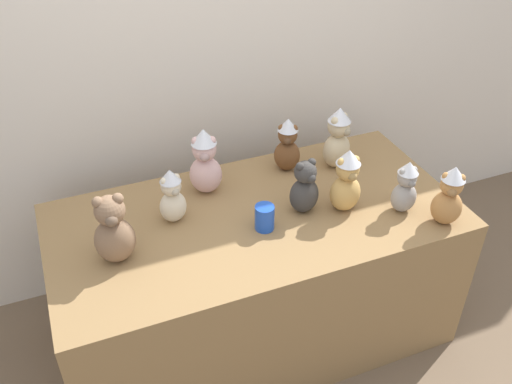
{
  "coord_description": "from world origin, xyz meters",
  "views": [
    {
      "loc": [
        -0.7,
        -1.49,
        2.2
      ],
      "look_at": [
        0.0,
        0.25,
        0.84
      ],
      "focal_mm": 39.57,
      "sensor_mm": 36.0,
      "label": 1
    }
  ],
  "objects_px": {
    "teddy_bear_charcoal": "(305,188)",
    "party_cup_blue": "(264,218)",
    "teddy_bear_blush": "(205,162)",
    "teddy_bear_cream": "(172,196)",
    "teddy_bear_ash": "(405,187)",
    "teddy_bear_sand": "(338,138)",
    "display_table": "(256,276)",
    "teddy_bear_caramel": "(449,196)",
    "teddy_bear_chestnut": "(287,145)",
    "teddy_bear_honey": "(346,181)",
    "teddy_bear_mocha": "(113,231)"
  },
  "relations": [
    {
      "from": "party_cup_blue",
      "to": "teddy_bear_chestnut",
      "type": "bearing_deg",
      "value": 53.62
    },
    {
      "from": "teddy_bear_charcoal",
      "to": "teddy_bear_sand",
      "type": "bearing_deg",
      "value": 31.74
    },
    {
      "from": "display_table",
      "to": "teddy_bear_charcoal",
      "type": "xyz_separation_m",
      "value": [
        0.2,
        -0.05,
        0.48
      ]
    },
    {
      "from": "teddy_bear_blush",
      "to": "teddy_bear_charcoal",
      "type": "height_order",
      "value": "teddy_bear_blush"
    },
    {
      "from": "teddy_bear_chestnut",
      "to": "teddy_bear_sand",
      "type": "distance_m",
      "value": 0.24
    },
    {
      "from": "teddy_bear_blush",
      "to": "teddy_bear_sand",
      "type": "bearing_deg",
      "value": 13.64
    },
    {
      "from": "display_table",
      "to": "teddy_bear_chestnut",
      "type": "bearing_deg",
      "value": 45.81
    },
    {
      "from": "teddy_bear_honey",
      "to": "teddy_bear_mocha",
      "type": "bearing_deg",
      "value": 179.46
    },
    {
      "from": "teddy_bear_blush",
      "to": "teddy_bear_chestnut",
      "type": "relative_size",
      "value": 1.17
    },
    {
      "from": "teddy_bear_cream",
      "to": "teddy_bear_mocha",
      "type": "xyz_separation_m",
      "value": [
        -0.26,
        -0.15,
        0.02
      ]
    },
    {
      "from": "teddy_bear_chestnut",
      "to": "teddy_bear_cream",
      "type": "relative_size",
      "value": 1.07
    },
    {
      "from": "teddy_bear_blush",
      "to": "teddy_bear_chestnut",
      "type": "bearing_deg",
      "value": 20.38
    },
    {
      "from": "display_table",
      "to": "teddy_bear_honey",
      "type": "bearing_deg",
      "value": -15.16
    },
    {
      "from": "teddy_bear_caramel",
      "to": "teddy_bear_charcoal",
      "type": "bearing_deg",
      "value": -175.86
    },
    {
      "from": "teddy_bear_chestnut",
      "to": "teddy_bear_mocha",
      "type": "height_order",
      "value": "teddy_bear_mocha"
    },
    {
      "from": "teddy_bear_sand",
      "to": "party_cup_blue",
      "type": "xyz_separation_m",
      "value": [
        -0.5,
        -0.31,
        -0.09
      ]
    },
    {
      "from": "display_table",
      "to": "teddy_bear_caramel",
      "type": "height_order",
      "value": "teddy_bear_caramel"
    },
    {
      "from": "teddy_bear_chestnut",
      "to": "teddy_bear_caramel",
      "type": "relative_size",
      "value": 0.98
    },
    {
      "from": "display_table",
      "to": "teddy_bear_ash",
      "type": "bearing_deg",
      "value": -18.8
    },
    {
      "from": "teddy_bear_charcoal",
      "to": "teddy_bear_mocha",
      "type": "xyz_separation_m",
      "value": [
        -0.79,
        -0.01,
        0.02
      ]
    },
    {
      "from": "display_table",
      "to": "teddy_bear_ash",
      "type": "relative_size",
      "value": 7.1
    },
    {
      "from": "teddy_bear_blush",
      "to": "teddy_bear_ash",
      "type": "distance_m",
      "value": 0.86
    },
    {
      "from": "teddy_bear_cream",
      "to": "teddy_bear_caramel",
      "type": "height_order",
      "value": "teddy_bear_caramel"
    },
    {
      "from": "teddy_bear_chestnut",
      "to": "teddy_bear_honey",
      "type": "bearing_deg",
      "value": -49.69
    },
    {
      "from": "teddy_bear_caramel",
      "to": "teddy_bear_mocha",
      "type": "xyz_separation_m",
      "value": [
        -1.3,
        0.28,
        0.01
      ]
    },
    {
      "from": "teddy_bear_charcoal",
      "to": "teddy_bear_honey",
      "type": "xyz_separation_m",
      "value": [
        0.17,
        -0.05,
        0.03
      ]
    },
    {
      "from": "teddy_bear_sand",
      "to": "teddy_bear_blush",
      "type": "bearing_deg",
      "value": 153.23
    },
    {
      "from": "teddy_bear_blush",
      "to": "teddy_bear_honey",
      "type": "relative_size",
      "value": 1.07
    },
    {
      "from": "teddy_bear_cream",
      "to": "teddy_bear_ash",
      "type": "height_order",
      "value": "teddy_bear_cream"
    },
    {
      "from": "teddy_bear_blush",
      "to": "teddy_bear_ash",
      "type": "xyz_separation_m",
      "value": [
        0.73,
        -0.45,
        -0.03
      ]
    },
    {
      "from": "teddy_bear_cream",
      "to": "party_cup_blue",
      "type": "bearing_deg",
      "value": -42.43
    },
    {
      "from": "teddy_bear_sand",
      "to": "party_cup_blue",
      "type": "relative_size",
      "value": 2.79
    },
    {
      "from": "teddy_bear_sand",
      "to": "teddy_bear_ash",
      "type": "distance_m",
      "value": 0.43
    },
    {
      "from": "teddy_bear_honey",
      "to": "teddy_bear_ash",
      "type": "bearing_deg",
      "value": -22.37
    },
    {
      "from": "teddy_bear_honey",
      "to": "display_table",
      "type": "bearing_deg",
      "value": 166.87
    },
    {
      "from": "teddy_bear_honey",
      "to": "teddy_bear_cream",
      "type": "bearing_deg",
      "value": 166.21
    },
    {
      "from": "teddy_bear_chestnut",
      "to": "teddy_bear_mocha",
      "type": "relative_size",
      "value": 0.89
    },
    {
      "from": "display_table",
      "to": "teddy_bear_charcoal",
      "type": "relative_size",
      "value": 6.9
    },
    {
      "from": "teddy_bear_blush",
      "to": "teddy_bear_caramel",
      "type": "xyz_separation_m",
      "value": [
        0.84,
        -0.58,
        -0.02
      ]
    },
    {
      "from": "display_table",
      "to": "party_cup_blue",
      "type": "xyz_separation_m",
      "value": [
        -0.0,
        -0.09,
        0.42
      ]
    },
    {
      "from": "teddy_bear_ash",
      "to": "teddy_bear_honey",
      "type": "bearing_deg",
      "value": 157.37
    },
    {
      "from": "teddy_bear_charcoal",
      "to": "party_cup_blue",
      "type": "height_order",
      "value": "teddy_bear_charcoal"
    },
    {
      "from": "teddy_bear_blush",
      "to": "party_cup_blue",
      "type": "xyz_separation_m",
      "value": [
        0.14,
        -0.34,
        -0.1
      ]
    },
    {
      "from": "teddy_bear_honey",
      "to": "teddy_bear_mocha",
      "type": "distance_m",
      "value": 0.96
    },
    {
      "from": "teddy_bear_blush",
      "to": "teddy_bear_sand",
      "type": "height_order",
      "value": "teddy_bear_blush"
    },
    {
      "from": "display_table",
      "to": "teddy_bear_cream",
      "type": "distance_m",
      "value": 0.59
    },
    {
      "from": "teddy_bear_charcoal",
      "to": "teddy_bear_sand",
      "type": "height_order",
      "value": "teddy_bear_sand"
    },
    {
      "from": "teddy_bear_ash",
      "to": "teddy_bear_mocha",
      "type": "bearing_deg",
      "value": 174.78
    },
    {
      "from": "teddy_bear_sand",
      "to": "teddy_bear_ash",
      "type": "xyz_separation_m",
      "value": [
        0.1,
        -0.42,
        -0.03
      ]
    },
    {
      "from": "teddy_bear_blush",
      "to": "teddy_bear_ash",
      "type": "relative_size",
      "value": 1.29
    }
  ]
}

